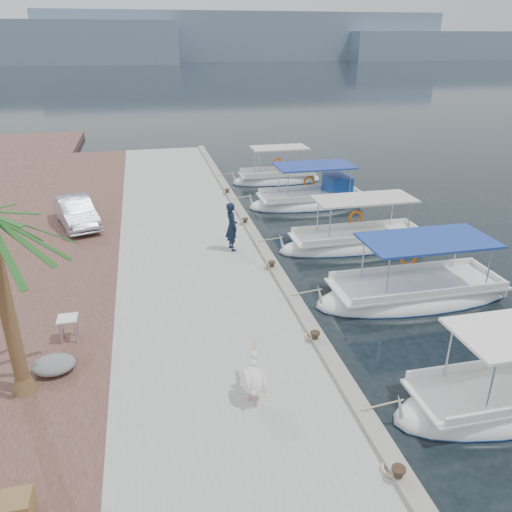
{
  "coord_description": "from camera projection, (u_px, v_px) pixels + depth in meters",
  "views": [
    {
      "loc": [
        -4.64,
        -14.92,
        8.48
      ],
      "look_at": [
        -1.0,
        1.3,
        1.2
      ],
      "focal_mm": 35.0,
      "sensor_mm": 36.0,
      "label": 1
    }
  ],
  "objects": [
    {
      "name": "fishing_caique_b",
      "position": [
        415.0,
        295.0,
        17.7
      ],
      "size": [
        7.43,
        2.57,
        2.83
      ],
      "color": "white",
      "rests_on": "ground"
    },
    {
      "name": "fisherman",
      "position": [
        232.0,
        226.0,
        20.12
      ],
      "size": [
        0.6,
        0.8,
        2.01
      ],
      "primitive_type": "imported",
      "rotation": [
        0.0,
        0.0,
        1.74
      ],
      "color": "black",
      "rests_on": "concrete_quay"
    },
    {
      "name": "parked_car",
      "position": [
        76.0,
        212.0,
        22.89
      ],
      "size": [
        2.51,
        4.2,
        1.31
      ],
      "primitive_type": "imported",
      "rotation": [
        0.0,
        0.0,
        0.3
      ],
      "color": "#B2B8CB",
      "rests_on": "cobblestone_strip"
    },
    {
      "name": "fishing_caique_c",
      "position": [
        357.0,
        244.0,
        22.04
      ],
      "size": [
        7.17,
        2.08,
        2.83
      ],
      "color": "white",
      "rests_on": "ground"
    },
    {
      "name": "fishing_caique_a",
      "position": [
        510.0,
        402.0,
        12.47
      ],
      "size": [
        6.32,
        2.16,
        2.83
      ],
      "color": "white",
      "rests_on": "ground"
    },
    {
      "name": "cobblestone_strip",
      "position": [
        70.0,
        257.0,
        20.44
      ],
      "size": [
        4.0,
        40.0,
        0.5
      ],
      "primitive_type": "cube",
      "color": "#50302A",
      "rests_on": "ground"
    },
    {
      "name": "distant_hills",
      "position": [
        221.0,
        40.0,
        200.65
      ],
      "size": [
        330.0,
        60.0,
        18.0
      ],
      "color": "gray",
      "rests_on": "ground"
    },
    {
      "name": "quay_curb",
      "position": [
        255.0,
        235.0,
        21.87
      ],
      "size": [
        0.44,
        40.0,
        0.12
      ],
      "primitive_type": "cube",
      "color": "gray",
      "rests_on": "concrete_quay"
    },
    {
      "name": "ground",
      "position": [
        291.0,
        299.0,
        17.67
      ],
      "size": [
        400.0,
        400.0,
        0.0
      ],
      "primitive_type": "plane",
      "color": "black",
      "rests_on": "ground"
    },
    {
      "name": "pelican",
      "position": [
        254.0,
        379.0,
        11.8
      ],
      "size": [
        0.66,
        1.45,
        1.12
      ],
      "color": "tan",
      "rests_on": "concrete_quay"
    },
    {
      "name": "concrete_quay",
      "position": [
        192.0,
        247.0,
        21.44
      ],
      "size": [
        6.0,
        40.0,
        0.5
      ],
      "primitive_type": "cube",
      "color": "#9B9A96",
      "rests_on": "ground"
    },
    {
      "name": "folding_table",
      "position": [
        68.0,
        324.0,
        14.17
      ],
      "size": [
        0.55,
        0.55,
        0.73
      ],
      "color": "silver",
      "rests_on": "cobblestone_strip"
    },
    {
      "name": "mooring_bollards",
      "position": [
        272.0,
        265.0,
        18.66
      ],
      "size": [
        0.28,
        20.28,
        0.33
      ],
      "color": "black",
      "rests_on": "concrete_quay"
    },
    {
      "name": "tarp_bundle",
      "position": [
        54.0,
        365.0,
        12.94
      ],
      "size": [
        1.1,
        0.9,
        0.4
      ],
      "primitive_type": "ellipsoid",
      "color": "slate",
      "rests_on": "cobblestone_strip"
    },
    {
      "name": "fishing_caique_e",
      "position": [
        277.0,
        180.0,
        31.96
      ],
      "size": [
        5.8,
        2.01,
        2.83
      ],
      "color": "white",
      "rests_on": "ground"
    },
    {
      "name": "fishing_caique_d",
      "position": [
        312.0,
        201.0,
        27.56
      ],
      "size": [
        6.93,
        2.51,
        2.83
      ],
      "color": "white",
      "rests_on": "ground"
    },
    {
      "name": "wooden_crate",
      "position": [
        16.0,
        507.0,
        8.99
      ],
      "size": [
        0.55,
        0.55,
        0.44
      ],
      "primitive_type": "cube",
      "color": "brown",
      "rests_on": "cobblestone_strip"
    }
  ]
}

